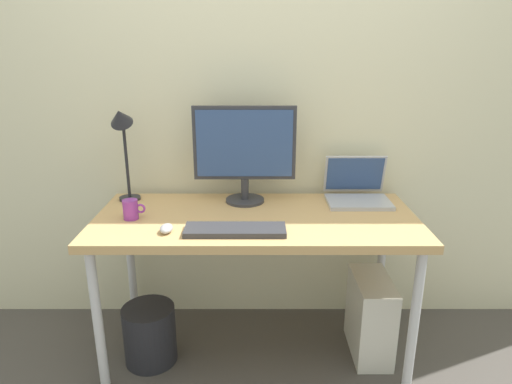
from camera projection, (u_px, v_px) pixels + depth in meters
The scene contains 11 objects.
ground_plane at pixel (256, 349), 2.38m from camera, with size 6.00×6.00×0.00m, color #4C4742.
back_wall at pixel (256, 92), 2.36m from camera, with size 4.40×0.04×2.60m, color beige.
desk at pixel (256, 228), 2.17m from camera, with size 1.53×0.68×0.76m.
monitor at pixel (245, 149), 2.26m from camera, with size 0.52×0.20×0.49m.
laptop at pixel (357, 190), 2.35m from camera, with size 0.32×0.27×0.23m.
desk_lamp at pixel (122, 132), 2.24m from camera, with size 0.11×0.16×0.51m.
keyboard at pixel (235, 230), 1.96m from camera, with size 0.44×0.14×0.02m, color #333338.
mouse at pixel (166, 228), 1.96m from camera, with size 0.06×0.09×0.03m, color #B2B2B7.
coffee_mug at pixel (131, 209), 2.10m from camera, with size 0.11×0.07×0.09m.
computer_tower at pixel (370, 316), 2.31m from camera, with size 0.18×0.36×0.42m, color silver.
wastebasket at pixel (150, 334), 2.26m from camera, with size 0.26×0.26×0.30m, color #232328.
Camera 1 is at (-0.00, -2.01, 1.53)m, focal length 31.61 mm.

